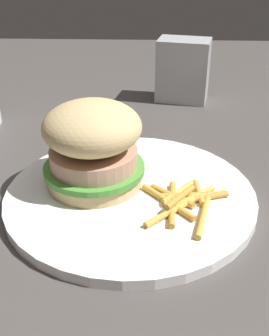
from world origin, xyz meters
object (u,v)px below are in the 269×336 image
(fries_pile, at_px, (189,201))
(napkin_dispenser, at_px, (186,70))
(plate, at_px, (134,195))
(sandwich, at_px, (97,145))

(fries_pile, distance_m, napkin_dispenser, 0.36)
(plate, distance_m, fries_pile, 0.07)
(napkin_dispenser, bearing_deg, fries_pile, -80.90)
(plate, height_order, napkin_dispenser, napkin_dispenser)
(sandwich, distance_m, fries_pile, 0.12)
(fries_pile, bearing_deg, napkin_dispenser, -2.86)
(sandwich, bearing_deg, plate, -110.99)
(plate, height_order, sandwich, sandwich)
(napkin_dispenser, bearing_deg, sandwich, -98.95)
(sandwich, relative_size, fries_pile, 1.12)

